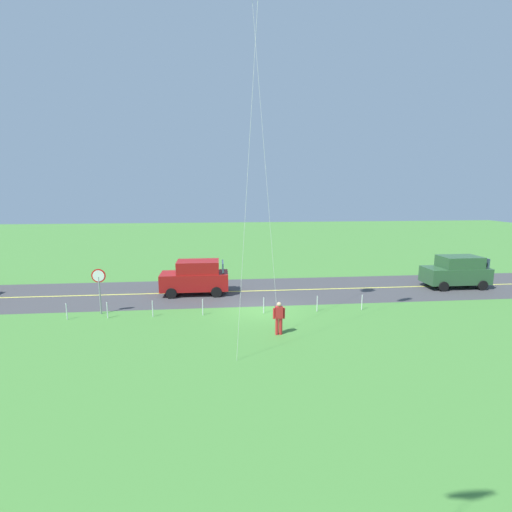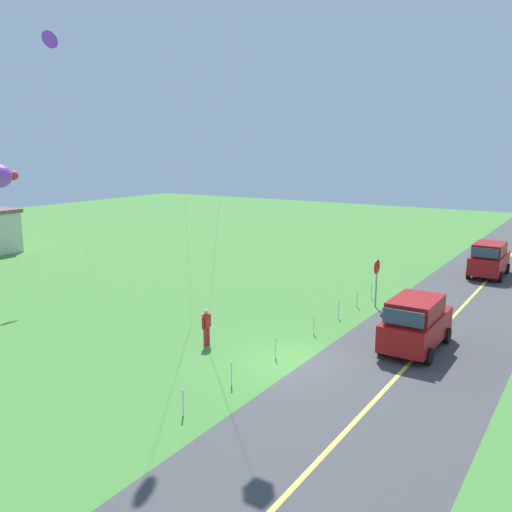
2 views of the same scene
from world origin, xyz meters
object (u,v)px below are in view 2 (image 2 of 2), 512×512
object	(u,v)px
car_suv_foreground	(416,323)
person_adult_near	(206,326)
stop_sign	(377,274)
kite_yellow_high	(1,176)
kite_blue_mid	(49,41)
car_parked_east_far	(489,259)

from	to	relation	value
car_suv_foreground	person_adult_near	world-z (taller)	car_suv_foreground
stop_sign	kite_yellow_high	xyz separation A→B (m)	(-7.17, 21.26, 4.82)
kite_blue_mid	person_adult_near	bearing A→B (deg)	-108.49
car_parked_east_far	person_adult_near	distance (m)	21.62
car_parked_east_far	stop_sign	distance (m)	11.45
car_suv_foreground	person_adult_near	size ratio (longest dim) A/B	2.75
car_parked_east_far	kite_blue_mid	bearing A→B (deg)	122.32
car_parked_east_far	kite_yellow_high	xyz separation A→B (m)	(-17.98, 24.96, 5.46)
car_suv_foreground	car_parked_east_far	bearing A→B (deg)	-0.39
stop_sign	car_suv_foreground	bearing A→B (deg)	-144.51
car_parked_east_far	car_suv_foreground	bearing A→B (deg)	179.61
stop_sign	kite_yellow_high	bearing A→B (deg)	108.64
person_adult_near	car_suv_foreground	bearing A→B (deg)	148.96
car_suv_foreground	car_parked_east_far	distance (m)	15.86
kite_blue_mid	kite_yellow_high	xyz separation A→B (m)	(-3.08, 1.41, -8.04)
car_suv_foreground	kite_yellow_high	bearing A→B (deg)	94.89
person_adult_near	kite_blue_mid	distance (m)	21.67
stop_sign	kite_blue_mid	bearing A→B (deg)	101.64
car_suv_foreground	car_parked_east_far	xyz separation A→B (m)	(15.86, -0.11, 0.00)
stop_sign	person_adult_near	xyz separation A→B (m)	(-9.38, 4.00, -0.94)
car_suv_foreground	stop_sign	bearing A→B (deg)	35.49
stop_sign	kite_blue_mid	distance (m)	24.00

